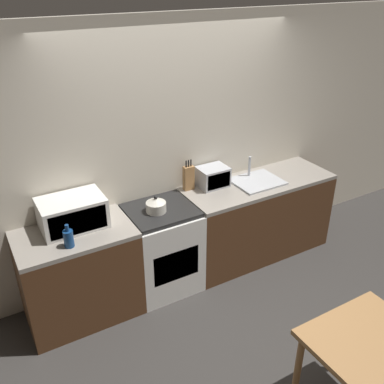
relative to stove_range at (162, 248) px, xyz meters
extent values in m
plane|color=#33302D|center=(0.34, -0.88, -0.45)|extent=(16.00, 16.00, 0.00)
cube|color=beige|center=(0.34, 0.34, 0.85)|extent=(10.00, 0.06, 2.60)
cube|color=#4C2D19|center=(-0.84, 0.00, -0.02)|extent=(1.01, 0.62, 0.86)
cube|color=gray|center=(-0.84, 0.00, 0.43)|extent=(1.01, 0.62, 0.04)
cube|color=#4C2D19|center=(1.17, 0.00, -0.02)|extent=(1.69, 0.62, 0.86)
cube|color=gray|center=(1.17, 0.00, 0.43)|extent=(1.69, 0.62, 0.04)
cube|color=silver|center=(0.00, 0.00, -0.02)|extent=(0.66, 0.62, 0.86)
cube|color=black|center=(0.00, 0.00, 0.43)|extent=(0.63, 0.57, 0.04)
cube|color=black|center=(0.00, -0.30, -0.02)|extent=(0.47, 0.02, 0.32)
cylinder|color=beige|center=(-0.06, -0.02, 0.50)|extent=(0.19, 0.19, 0.10)
cone|color=beige|center=(-0.06, -0.02, 0.57)|extent=(0.18, 0.18, 0.04)
sphere|color=black|center=(-0.06, -0.02, 0.60)|extent=(0.03, 0.03, 0.03)
cube|color=silver|center=(-0.80, 0.11, 0.59)|extent=(0.56, 0.37, 0.27)
cube|color=black|center=(-0.80, -0.08, 0.59)|extent=(0.49, 0.01, 0.22)
cylinder|color=navy|center=(-0.92, -0.18, 0.53)|extent=(0.08, 0.08, 0.15)
cylinder|color=navy|center=(-0.92, -0.18, 0.63)|extent=(0.03, 0.03, 0.06)
cube|color=#9E7042|center=(0.43, 0.22, 0.58)|extent=(0.11, 0.06, 0.26)
cylinder|color=black|center=(0.41, 0.22, 0.74)|extent=(0.01, 0.01, 0.07)
cylinder|color=black|center=(0.43, 0.22, 0.74)|extent=(0.01, 0.01, 0.07)
cylinder|color=black|center=(0.46, 0.22, 0.74)|extent=(0.01, 0.01, 0.07)
cube|color=#ADAFB5|center=(0.69, 0.17, 0.56)|extent=(0.31, 0.24, 0.21)
cube|color=black|center=(0.69, 0.06, 0.56)|extent=(0.27, 0.01, 0.17)
cube|color=#ADAFB5|center=(1.15, 0.00, 0.46)|extent=(0.51, 0.42, 0.02)
cylinder|color=#ADAFB5|center=(1.15, 0.15, 0.58)|extent=(0.03, 0.03, 0.22)
cube|color=#9E7042|center=(0.55, -2.00, 0.28)|extent=(0.79, 0.64, 0.04)
cylinder|color=#9E7042|center=(0.21, -1.74, -0.10)|extent=(0.05, 0.05, 0.70)
cylinder|color=#9E7042|center=(0.89, -1.74, -0.10)|extent=(0.05, 0.05, 0.70)
camera|label=1|loc=(-1.50, -3.20, 2.47)|focal=40.00mm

